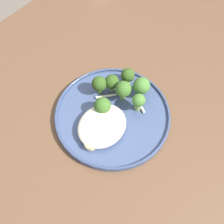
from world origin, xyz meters
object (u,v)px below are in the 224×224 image
at_px(seared_scallop_front_small, 91,144).
at_px(seared_scallop_rear_pale, 100,106).
at_px(broccoli_floret_rear_charred, 139,101).
at_px(broccoli_floret_beside_noodles, 128,76).
at_px(broccoli_floret_near_rim, 141,86).
at_px(broccoli_floret_split_head, 102,106).
at_px(seared_scallop_center_golden, 102,124).
at_px(broccoli_floret_left_leaning, 112,82).
at_px(seared_scallop_on_noodles, 95,130).
at_px(broccoli_floret_right_tilted, 99,84).
at_px(broccoli_floret_center_pile, 123,89).
at_px(dinner_plate, 112,114).

bearing_deg(seared_scallop_front_small, seared_scallop_rear_pale, 28.41).
relative_size(broccoli_floret_rear_charred, broccoli_floret_beside_noodles, 1.15).
bearing_deg(broccoli_floret_near_rim, broccoli_floret_split_head, 157.88).
relative_size(seared_scallop_center_golden, broccoli_floret_near_rim, 0.57).
height_order(broccoli_floret_beside_noodles, broccoli_floret_left_leaning, broccoli_floret_left_leaning).
bearing_deg(seared_scallop_on_noodles, seared_scallop_front_small, -156.94).
distance_m(broccoli_floret_right_tilted, broccoli_floret_near_rim, 0.11).
distance_m(broccoli_floret_center_pile, broccoli_floret_near_rim, 0.05).
relative_size(seared_scallop_front_small, broccoli_floret_left_leaning, 0.56).
distance_m(seared_scallop_rear_pale, broccoli_floret_rear_charred, 0.10).
xyz_separation_m(broccoli_floret_beside_noodles, broccoli_floret_split_head, (-0.11, -0.01, 0.00)).
height_order(broccoli_floret_center_pile, broccoli_floret_near_rim, broccoli_floret_center_pile).
xyz_separation_m(seared_scallop_center_golden, broccoli_floret_center_pile, (0.10, 0.01, 0.03)).
relative_size(seared_scallop_center_golden, seared_scallop_front_small, 1.12).
distance_m(broccoli_floret_rear_charred, broccoli_floret_left_leaning, 0.09).
distance_m(seared_scallop_front_small, broccoli_floret_beside_noodles, 0.21).
distance_m(seared_scallop_center_golden, broccoli_floret_split_head, 0.05).
height_order(broccoli_floret_beside_noodles, broccoli_floret_near_rim, broccoli_floret_near_rim).
relative_size(dinner_plate, broccoli_floret_center_pile, 4.60).
distance_m(seared_scallop_on_noodles, broccoli_floret_near_rim, 0.16).
height_order(broccoli_floret_rear_charred, broccoli_floret_right_tilted, same).
height_order(seared_scallop_front_small, broccoli_floret_right_tilted, broccoli_floret_right_tilted).
xyz_separation_m(dinner_plate, broccoli_floret_left_leaning, (0.06, 0.05, 0.04)).
distance_m(broccoli_floret_right_tilted, broccoli_floret_left_leaning, 0.03).
xyz_separation_m(dinner_plate, broccoli_floret_right_tilted, (0.03, 0.07, 0.04)).
bearing_deg(broccoli_floret_center_pile, seared_scallop_front_small, -171.18).
relative_size(broccoli_floret_rear_charred, broccoli_floret_right_tilted, 0.99).
bearing_deg(broccoli_floret_rear_charred, broccoli_floret_beside_noodles, 54.62).
bearing_deg(seared_scallop_on_noodles, broccoli_floret_center_pile, 4.54).
height_order(seared_scallop_center_golden, broccoli_floret_left_leaning, broccoli_floret_left_leaning).
height_order(dinner_plate, broccoli_floret_right_tilted, broccoli_floret_right_tilted).
relative_size(broccoli_floret_split_head, broccoli_floret_left_leaning, 0.93).
relative_size(broccoli_floret_right_tilted, broccoli_floret_center_pile, 0.91).
distance_m(seared_scallop_on_noodles, seared_scallop_center_golden, 0.02).
bearing_deg(broccoli_floret_center_pile, seared_scallop_on_noodles, -175.46).
bearing_deg(broccoli_floret_left_leaning, seared_scallop_rear_pale, -168.99).
relative_size(seared_scallop_front_small, broccoli_floret_split_head, 0.60).
bearing_deg(broccoli_floret_near_rim, broccoli_floret_center_pile, 143.28).
distance_m(seared_scallop_center_golden, broccoli_floret_right_tilted, 0.10).
height_order(seared_scallop_rear_pale, broccoli_floret_split_head, broccoli_floret_split_head).
xyz_separation_m(broccoli_floret_right_tilted, broccoli_floret_beside_noodles, (0.07, -0.04, -0.01)).
xyz_separation_m(seared_scallop_on_noodles, broccoli_floret_center_pile, (0.12, 0.01, 0.03)).
bearing_deg(seared_scallop_center_golden, broccoli_floret_split_head, 38.45).
bearing_deg(seared_scallop_rear_pale, seared_scallop_on_noodles, -148.75).
bearing_deg(broccoli_floret_center_pile, seared_scallop_center_golden, -172.80).
bearing_deg(dinner_plate, seared_scallop_on_noodles, -178.69).
bearing_deg(seared_scallop_center_golden, seared_scallop_front_small, -168.35).
height_order(seared_scallop_rear_pale, broccoli_floret_beside_noodles, broccoli_floret_beside_noodles).
distance_m(seared_scallop_front_small, broccoli_floret_right_tilted, 0.15).
bearing_deg(broccoli_floret_center_pile, seared_scallop_rear_pale, 156.80).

